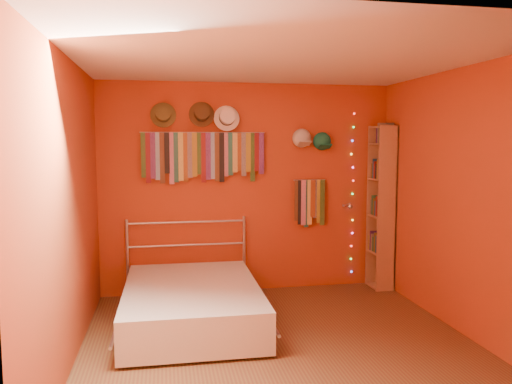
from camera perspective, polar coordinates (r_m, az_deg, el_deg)
ground at (r=4.63m, az=2.91°, el=-17.22°), size 3.50×3.50×0.00m
back_wall at (r=6.00m, az=-0.91°, el=0.45°), size 3.50×0.02×2.50m
right_wall at (r=5.00m, az=22.88°, el=-1.09°), size 0.02×3.50×2.50m
left_wall at (r=4.25m, az=-20.64°, el=-2.15°), size 0.02×3.50×2.50m
ceiling at (r=4.32m, az=3.09°, el=14.99°), size 3.50×3.50×0.02m
tie_rack at (r=5.85m, az=-6.15°, el=4.27°), size 1.45×0.03×0.60m
small_tie_rack at (r=6.13m, az=6.15°, el=-1.02°), size 0.40×0.03×0.59m
fedora_olive at (r=5.81m, az=-10.56°, el=8.74°), size 0.29×0.16×0.29m
fedora_brown at (r=5.82m, az=-6.21°, el=8.91°), size 0.30×0.16×0.29m
fedora_white at (r=5.85m, az=-3.33°, el=8.51°), size 0.30×0.16×0.30m
cap_white at (r=6.07m, az=5.25°, el=6.14°), size 0.20×0.25×0.20m
cap_green at (r=6.14m, az=7.56°, el=5.75°), size 0.20×0.25×0.20m
fairy_lights at (r=6.33m, az=10.94°, el=-0.22°), size 0.06×0.02×2.01m
reading_lamp at (r=6.15m, az=10.58°, el=-1.60°), size 0.06×0.27×0.08m
bookshelf at (r=6.31m, az=14.45°, el=-1.60°), size 0.25×0.34×2.00m
bed at (r=5.09m, az=-7.33°, el=-12.50°), size 1.41×1.92×0.92m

